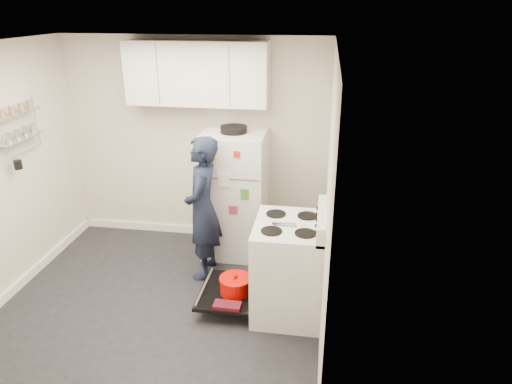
% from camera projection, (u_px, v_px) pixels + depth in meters
% --- Properties ---
extents(room, '(3.21, 3.21, 2.51)m').
position_uv_depth(room, '(147.00, 195.00, 4.15)').
color(room, black).
rests_on(room, ground).
extents(electric_range, '(0.66, 0.76, 1.10)m').
position_uv_depth(electric_range, '(287.00, 269.00, 4.37)').
color(electric_range, silver).
rests_on(electric_range, ground).
extents(open_oven_door, '(0.55, 0.70, 0.24)m').
position_uv_depth(open_oven_door, '(232.00, 288.00, 4.54)').
color(open_oven_door, black).
rests_on(open_oven_door, ground).
extents(refrigerator, '(0.72, 0.74, 1.56)m').
position_uv_depth(refrigerator, '(235.00, 193.00, 5.36)').
color(refrigerator, silver).
rests_on(refrigerator, ground).
extents(upper_cabinets, '(1.60, 0.33, 0.70)m').
position_uv_depth(upper_cabinets, '(197.00, 73.00, 5.07)').
color(upper_cabinets, silver).
rests_on(upper_cabinets, room).
extents(wall_shelf_rack, '(0.14, 0.60, 0.61)m').
position_uv_depth(wall_shelf_rack, '(19.00, 126.00, 4.60)').
color(wall_shelf_rack, '#B2B2B7').
rests_on(wall_shelf_rack, room).
extents(person, '(0.39, 0.59, 1.59)m').
position_uv_depth(person, '(203.00, 209.00, 4.86)').
color(person, black).
rests_on(person, ground).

